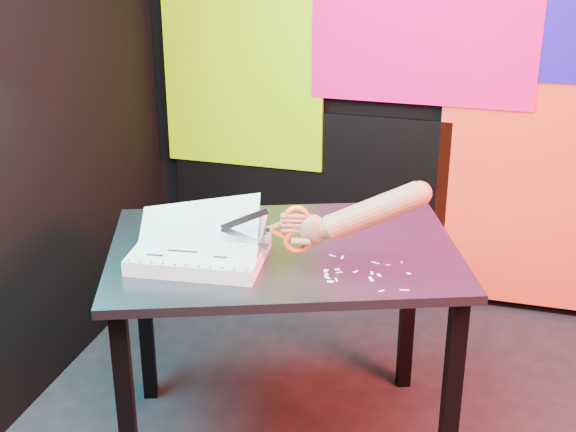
% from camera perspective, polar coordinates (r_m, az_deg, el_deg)
% --- Properties ---
extents(room, '(3.01, 3.01, 2.71)m').
position_cam_1_polar(room, '(2.00, 11.90, 8.36)').
color(room, black).
rests_on(room, ground).
extents(backdrop, '(2.88, 0.05, 2.08)m').
position_cam_1_polar(backdrop, '(3.51, 14.39, 7.53)').
color(backdrop, '#F33A1F').
rests_on(backdrop, ground).
extents(work_table, '(1.29, 1.07, 0.75)m').
position_cam_1_polar(work_table, '(2.60, -0.30, -4.28)').
color(work_table, black).
rests_on(work_table, ground).
extents(printout_stack, '(0.44, 0.33, 0.21)m').
position_cam_1_polar(printout_stack, '(2.48, -6.32, -2.63)').
color(printout_stack, silver).
rests_on(printout_stack, work_table).
extents(scissors, '(0.26, 0.07, 0.15)m').
position_cam_1_polar(scissors, '(2.37, 0.17, -0.96)').
color(scissors, silver).
rests_on(scissors, printout_stack).
extents(hand_forearm, '(0.42, 0.14, 0.20)m').
position_cam_1_polar(hand_forearm, '(2.35, 5.36, 0.14)').
color(hand_forearm, '#8E584A').
rests_on(hand_forearm, work_table).
extents(paper_clippings, '(0.27, 0.22, 0.00)m').
position_cam_1_polar(paper_clippings, '(2.40, 4.82, -4.03)').
color(paper_clippings, white).
rests_on(paper_clippings, work_table).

